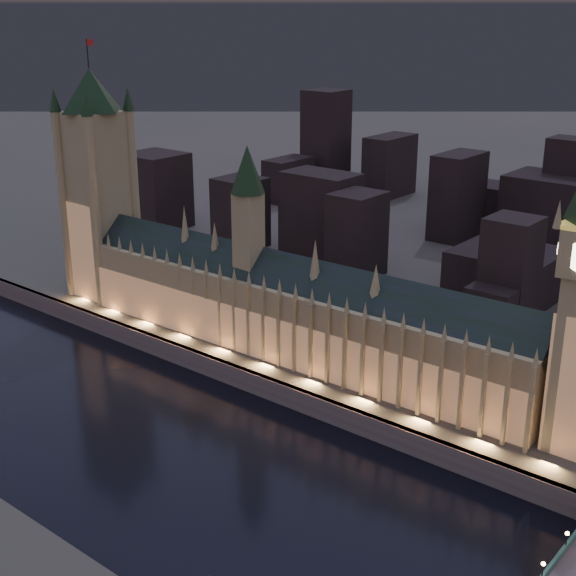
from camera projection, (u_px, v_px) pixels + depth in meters
The scene contains 4 objects.
ground_plane at pixel (171, 436), 264.82m from camera, with size 2000.00×2000.00×0.00m, color black.
embankment_wall at pixel (253, 382), 293.37m from camera, with size 2000.00×2.50×8.00m, color brown.
palace_of_westminster at pixel (287, 309), 301.65m from camera, with size 202.00×24.37×78.00m.
victoria_tower at pixel (97, 174), 354.26m from camera, with size 31.68×31.68×113.11m.
Camera 1 is at (177.76, -155.79, 134.77)m, focal length 50.00 mm.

